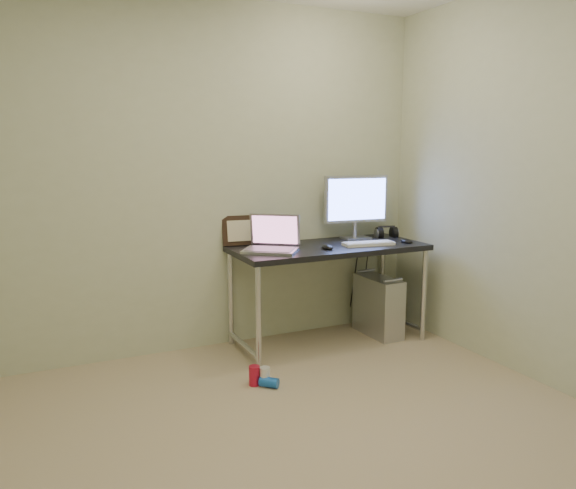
% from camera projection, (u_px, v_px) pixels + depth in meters
% --- Properties ---
extents(floor, '(3.50, 3.50, 0.00)m').
position_uv_depth(floor, '(310.00, 464.00, 2.65)').
color(floor, tan).
rests_on(floor, ground).
extents(wall_back, '(3.50, 0.02, 2.50)m').
position_uv_depth(wall_back, '(198.00, 179.00, 3.99)').
color(wall_back, beige).
rests_on(wall_back, ground).
extents(desk, '(1.44, 0.63, 0.75)m').
position_uv_depth(desk, '(329.00, 257.00, 4.19)').
color(desk, black).
rests_on(desk, ground).
extents(tower_computer, '(0.20, 0.45, 0.49)m').
position_uv_depth(tower_computer, '(378.00, 306.00, 4.43)').
color(tower_computer, '#ADADB2').
rests_on(tower_computer, ground).
extents(cable_a, '(0.01, 0.16, 0.69)m').
position_uv_depth(cable_a, '(354.00, 278.00, 4.63)').
color(cable_a, black).
rests_on(cable_a, ground).
extents(cable_b, '(0.02, 0.11, 0.71)m').
position_uv_depth(cable_b, '(365.00, 280.00, 4.66)').
color(cable_b, black).
rests_on(cable_b, ground).
extents(can_red, '(0.09, 0.09, 0.13)m').
position_uv_depth(can_red, '(254.00, 376.00, 3.51)').
color(can_red, '#B8122F').
rests_on(can_red, ground).
extents(can_white, '(0.08, 0.08, 0.12)m').
position_uv_depth(can_white, '(265.00, 376.00, 3.50)').
color(can_white, white).
rests_on(can_white, ground).
extents(can_blue, '(0.13, 0.13, 0.06)m').
position_uv_depth(can_blue, '(269.00, 382.00, 3.48)').
color(can_blue, blue).
rests_on(can_blue, ground).
extents(laptop, '(0.47, 0.46, 0.25)m').
position_uv_depth(laptop, '(272.00, 242.00, 3.96)').
color(laptop, '#B2B3BA').
rests_on(laptop, desk).
extents(monitor, '(0.54, 0.18, 0.50)m').
position_uv_depth(monitor, '(356.00, 202.00, 4.41)').
color(monitor, '#B2B3BA').
rests_on(monitor, desk).
extents(keyboard, '(0.40, 0.18, 0.02)m').
position_uv_depth(keyboard, '(368.00, 244.00, 4.18)').
color(keyboard, white).
rests_on(keyboard, desk).
extents(mouse_right, '(0.08, 0.12, 0.04)m').
position_uv_depth(mouse_right, '(407.00, 240.00, 4.28)').
color(mouse_right, black).
rests_on(mouse_right, desk).
extents(mouse_left, '(0.08, 0.12, 0.04)m').
position_uv_depth(mouse_left, '(327.00, 246.00, 4.02)').
color(mouse_left, black).
rests_on(mouse_left, desk).
extents(headphones, '(0.19, 0.11, 0.12)m').
position_uv_depth(headphones, '(386.00, 233.00, 4.55)').
color(headphones, black).
rests_on(headphones, desk).
extents(picture_frame, '(0.28, 0.11, 0.22)m').
position_uv_depth(picture_frame, '(241.00, 230.00, 4.16)').
color(picture_frame, black).
rests_on(picture_frame, desk).
extents(webcam, '(0.04, 0.04, 0.12)m').
position_uv_depth(webcam, '(262.00, 232.00, 4.21)').
color(webcam, silver).
rests_on(webcam, desk).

